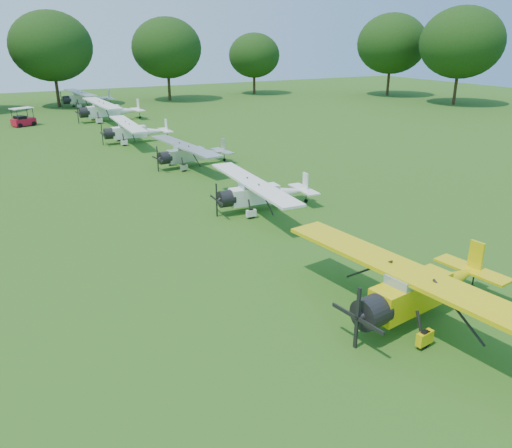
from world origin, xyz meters
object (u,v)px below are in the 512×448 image
at_px(aircraft_7, 85,97).
at_px(golf_cart, 23,120).
at_px(aircraft_5, 134,130).
at_px(aircraft_4, 191,152).
at_px(aircraft_2, 421,286).
at_px(aircraft_3, 262,191).
at_px(aircraft_6, 108,109).

xyz_separation_m(aircraft_7, golf_cart, (-9.39, -13.41, -0.65)).
bearing_deg(aircraft_5, aircraft_4, -80.94).
bearing_deg(aircraft_2, aircraft_3, 78.86).
xyz_separation_m(aircraft_2, aircraft_6, (0.64, 49.94, 0.13)).
height_order(aircraft_2, aircraft_4, aircraft_2).
distance_m(aircraft_4, aircraft_6, 25.26).
bearing_deg(aircraft_3, aircraft_2, -90.61).
bearing_deg(aircraft_3, aircraft_6, 93.64).
relative_size(aircraft_7, golf_cart, 4.28).
relative_size(aircraft_3, aircraft_7, 0.84).
xyz_separation_m(aircraft_4, aircraft_7, (-0.34, 39.64, 0.21)).
distance_m(aircraft_3, aircraft_5, 22.86).
distance_m(aircraft_6, aircraft_7, 14.39).
relative_size(aircraft_3, golf_cart, 3.60).
bearing_deg(aircraft_7, golf_cart, -130.64).
height_order(aircraft_6, aircraft_7, aircraft_6).
xyz_separation_m(aircraft_5, aircraft_6, (0.80, 14.01, 0.21)).
bearing_deg(aircraft_6, aircraft_5, -95.16).
bearing_deg(golf_cart, aircraft_6, -30.81).
bearing_deg(aircraft_4, aircraft_7, 84.70).
relative_size(aircraft_2, golf_cart, 4.13).
xyz_separation_m(aircraft_5, aircraft_7, (0.92, 28.39, 0.13)).
bearing_deg(aircraft_5, aircraft_2, -87.08).
bearing_deg(golf_cart, aircraft_5, -85.31).
bearing_deg(aircraft_3, aircraft_5, 95.88).
xyz_separation_m(aircraft_3, aircraft_5, (-1.05, 22.84, 0.08)).
height_order(aircraft_3, aircraft_5, aircraft_5).
distance_m(aircraft_7, golf_cart, 16.38).
bearing_deg(aircraft_4, aircraft_5, 90.61).
bearing_deg(aircraft_5, golf_cart, 122.13).
height_order(aircraft_6, golf_cart, aircraft_6).
xyz_separation_m(aircraft_3, aircraft_7, (-0.13, 51.23, 0.21)).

